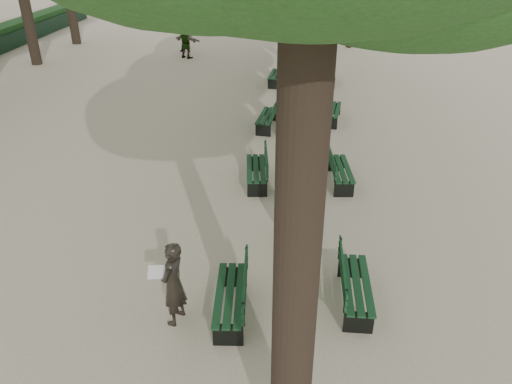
{
  "coord_description": "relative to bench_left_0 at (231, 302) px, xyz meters",
  "views": [
    {
      "loc": [
        1.45,
        -6.44,
        6.29
      ],
      "look_at": [
        0.6,
        3.0,
        1.2
      ],
      "focal_mm": 35.0,
      "sensor_mm": 36.0,
      "label": 1
    }
  ],
  "objects": [
    {
      "name": "bench_left_2",
      "position": [
        -0.0,
        9.51,
        0.0
      ],
      "size": [
        0.78,
        1.85,
        0.92
      ],
      "color": "black",
      "rests_on": "ground"
    },
    {
      "name": "man_with_map",
      "position": [
        -0.95,
        -0.26,
        0.55
      ],
      "size": [
        0.68,
        0.72,
        1.64
      ],
      "color": "black",
      "rests_on": "ground"
    },
    {
      "name": "bench_left_3",
      "position": [
        -0.0,
        15.0,
        0.0
      ],
      "size": [
        0.7,
        1.84,
        0.92
      ],
      "color": "black",
      "rests_on": "ground"
    },
    {
      "name": "pedestrian_b",
      "position": [
        3.77,
        22.92,
        0.59
      ],
      "size": [
        0.89,
        1.12,
        1.72
      ],
      "primitive_type": "imported",
      "rotation": [
        0.0,
        0.0,
        5.28
      ],
      "color": "#262628",
      "rests_on": "ground"
    },
    {
      "name": "bench_right_1",
      "position": [
        2.27,
        5.45,
        0.0
      ],
      "size": [
        0.74,
        1.85,
        0.92
      ],
      "color": "black",
      "rests_on": "ground"
    },
    {
      "name": "bench_left_0",
      "position": [
        0.0,
        0.0,
        0.0
      ],
      "size": [
        0.7,
        1.84,
        0.92
      ],
      "color": "black",
      "rests_on": "ground"
    },
    {
      "name": "bench_right_3",
      "position": [
        2.27,
        15.37,
        0.0
      ],
      "size": [
        0.7,
        1.84,
        0.92
      ],
      "color": "black",
      "rests_on": "ground"
    },
    {
      "name": "pedestrian_e",
      "position": [
        -5.03,
        19.54,
        0.59
      ],
      "size": [
        1.57,
        1.05,
        1.72
      ],
      "primitive_type": "imported",
      "rotation": [
        0.0,
        0.0,
        2.65
      ],
      "color": "#262628",
      "rests_on": "ground"
    },
    {
      "name": "bench_right_0",
      "position": [
        2.27,
        0.5,
        0.0
      ],
      "size": [
        0.58,
        1.8,
        0.92
      ],
      "color": "black",
      "rests_on": "ground"
    },
    {
      "name": "pedestrian_a",
      "position": [
        -5.35,
        20.98,
        0.53
      ],
      "size": [
        0.82,
        0.46,
        1.6
      ],
      "primitive_type": "imported",
      "rotation": [
        0.0,
        0.0,
        0.19
      ],
      "color": "#262628",
      "rests_on": "ground"
    },
    {
      "name": "bench_left_1",
      "position": [
        -0.0,
        5.25,
        0.0
      ],
      "size": [
        0.76,
        1.85,
        0.92
      ],
      "color": "black",
      "rests_on": "ground"
    },
    {
      "name": "ground",
      "position": [
        -0.37,
        -0.49,
        -0.27
      ],
      "size": [
        120.0,
        120.0,
        0.0
      ],
      "primitive_type": "plane",
      "color": "#C0AE91",
      "rests_on": "ground"
    },
    {
      "name": "bench_right_2",
      "position": [
        2.27,
        10.38,
        0.0
      ],
      "size": [
        0.79,
        1.86,
        0.92
      ],
      "color": "black",
      "rests_on": "ground"
    }
  ]
}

